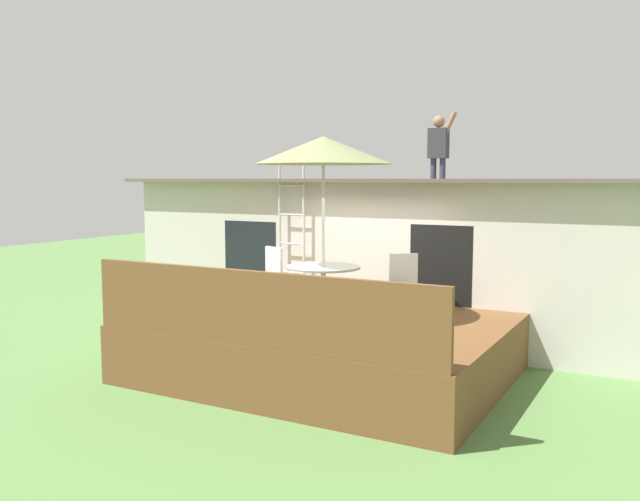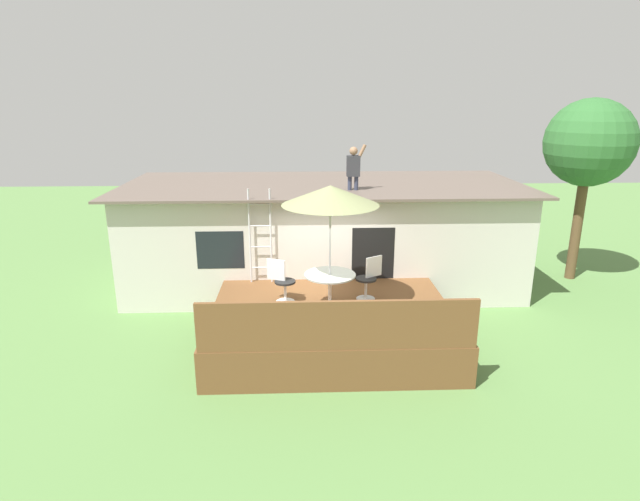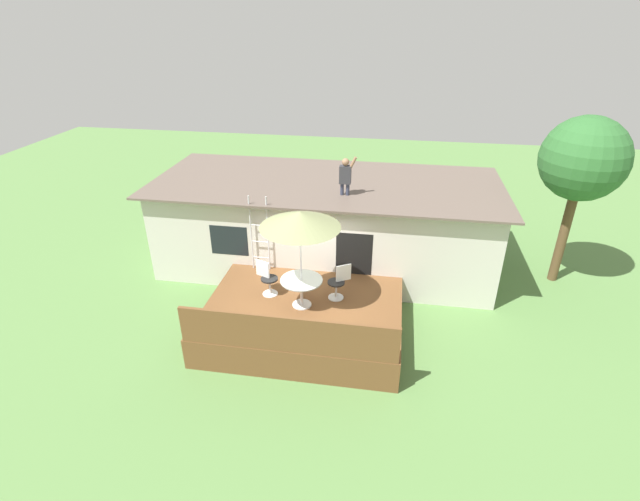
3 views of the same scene
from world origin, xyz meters
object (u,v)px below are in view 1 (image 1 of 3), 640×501
(patio_chair_left, at_px, (279,278))
(patio_table, at_px, (323,277))
(step_ladder, at_px, (292,229))
(patio_chair_right, at_px, (394,286))
(patio_umbrella, at_px, (323,150))
(person_figure, at_px, (439,142))

(patio_chair_left, bearing_deg, patio_table, 0.00)
(step_ladder, xyz_separation_m, patio_chair_right, (2.36, -1.13, -0.64))
(patio_umbrella, bearing_deg, patio_table, 0.00)
(person_figure, bearing_deg, patio_umbrella, -104.87)
(step_ladder, xyz_separation_m, person_figure, (2.23, 1.09, 1.47))
(patio_table, distance_m, patio_umbrella, 1.76)
(patio_umbrella, relative_size, patio_chair_right, 2.76)
(patio_umbrella, xyz_separation_m, patio_chair_right, (0.86, 0.51, -1.89))
(step_ladder, height_order, patio_chair_left, step_ladder)
(patio_table, xyz_separation_m, patio_chair_left, (-0.98, 0.39, -0.13))
(person_figure, distance_m, patio_chair_left, 3.59)
(patio_table, bearing_deg, patio_chair_right, 30.52)
(step_ladder, height_order, patio_chair_right, step_ladder)
(patio_chair_left, bearing_deg, patio_umbrella, 0.00)
(person_figure, distance_m, patio_chair_right, 3.07)
(patio_table, distance_m, step_ladder, 2.28)
(patio_chair_right, bearing_deg, patio_table, -0.00)
(patio_umbrella, distance_m, patio_chair_left, 2.17)
(step_ladder, height_order, person_figure, person_figure)
(patio_chair_right, bearing_deg, person_figure, -117.08)
(step_ladder, distance_m, person_figure, 2.88)
(patio_table, relative_size, patio_chair_left, 1.13)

